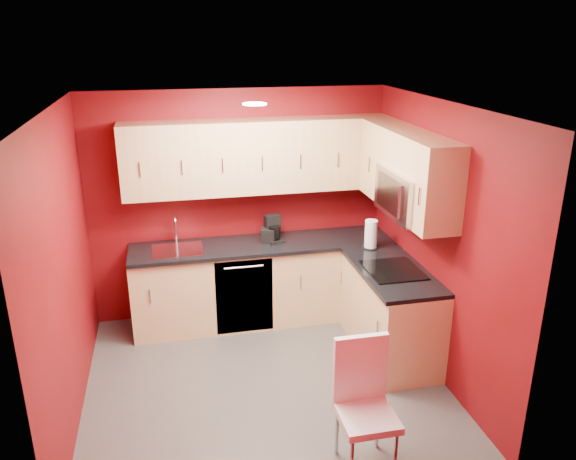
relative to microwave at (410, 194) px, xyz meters
name	(u,v)px	position (x,y,z in m)	size (l,w,h in m)	color
floor	(265,382)	(-1.39, -0.20, -1.66)	(3.20, 3.20, 0.00)	#474542
ceiling	(261,107)	(-1.39, -0.20, 0.84)	(3.20, 3.20, 0.00)	white
wall_back	(239,205)	(-1.39, 1.30, -0.41)	(3.20, 3.20, 0.00)	maroon
wall_front	(307,349)	(-1.39, -1.70, -0.41)	(3.20, 3.20, 0.00)	maroon
wall_left	(64,273)	(-2.99, -0.20, -0.41)	(3.00, 3.00, 0.00)	maroon
wall_right	(437,242)	(0.21, -0.20, -0.41)	(3.00, 3.00, 0.00)	maroon
base_cabinets_back	(263,283)	(-1.19, 1.00, -1.22)	(2.80, 0.60, 0.87)	#E0C480
base_cabinets_right	(390,313)	(-0.09, 0.05, -1.22)	(0.60, 1.30, 0.87)	#E0C480
countertop_back	(263,245)	(-1.19, 0.99, -0.77)	(2.80, 0.63, 0.04)	black
countertop_right	(392,271)	(-0.11, 0.04, -0.77)	(0.63, 1.27, 0.04)	black
upper_cabinets_back	(259,156)	(-1.19, 1.13, 0.17)	(2.80, 0.35, 0.75)	tan
upper_cabinets_right	(404,163)	(0.03, 0.24, 0.23)	(0.35, 1.55, 0.75)	tan
microwave	(410,194)	(0.00, 0.00, 0.00)	(0.42, 0.76, 0.42)	silver
cooktop	(393,270)	(-0.11, 0.00, -0.74)	(0.50, 0.55, 0.01)	black
sink	(177,246)	(-2.09, 1.00, -0.72)	(0.52, 0.42, 0.35)	silver
dishwasher_front	(244,297)	(-1.44, 0.71, -1.22)	(0.60, 0.02, 0.82)	black
downlight	(255,104)	(-1.39, 0.10, 0.82)	(0.20, 0.20, 0.01)	white
coffee_maker	(275,229)	(-1.06, 1.02, -0.61)	(0.17, 0.22, 0.28)	black
napkin_holder	(268,235)	(-1.14, 1.01, -0.67)	(0.14, 0.14, 0.15)	black
paper_towel	(371,234)	(-0.12, 0.61, -0.60)	(0.17, 0.17, 0.30)	white
dining_chair	(367,410)	(-0.86, -1.40, -1.16)	(0.40, 0.42, 1.00)	white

